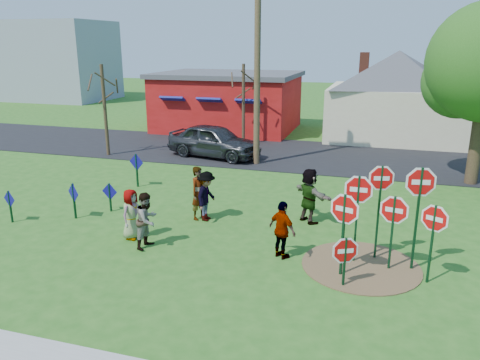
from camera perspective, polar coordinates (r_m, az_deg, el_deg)
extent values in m
plane|color=#265F1B|center=(15.02, -2.80, -6.57)|extent=(120.00, 120.00, 0.00)
cube|color=black|center=(25.63, 5.79, 3.17)|extent=(120.00, 7.50, 0.04)
cylinder|color=brown|center=(13.36, 14.50, -10.09)|extent=(3.20, 3.20, 0.03)
cube|color=#9A120F|center=(32.89, -1.44, 9.33)|extent=(9.00, 7.00, 3.60)
cube|color=#4C4C51|center=(32.70, -1.47, 12.72)|extent=(9.40, 7.40, 0.30)
cube|color=navy|center=(30.40, -8.15, 9.73)|extent=(1.60, 0.78, 0.45)
cube|color=navy|center=(29.44, -3.66, 9.64)|extent=(1.60, 0.78, 0.45)
cube|color=navy|center=(28.67, 1.10, 9.49)|extent=(1.60, 0.78, 0.45)
cube|color=beige|center=(31.31, 18.25, 7.79)|extent=(8.00, 7.00, 3.20)
pyramid|color=#4C4C51|center=(31.03, 18.90, 14.73)|extent=(9.40, 9.40, 2.20)
cube|color=brown|center=(30.06, 14.90, 13.49)|extent=(0.55, 0.55, 1.40)
cube|color=brown|center=(32.16, 22.36, 12.99)|extent=(0.55, 0.55, 1.40)
cube|color=#8C939E|center=(54.04, -21.09, 13.40)|extent=(10.00, 8.00, 8.00)
cube|color=#0E351C|center=(12.33, 12.43, -6.66)|extent=(0.08, 0.09, 2.22)
cylinder|color=white|center=(12.07, 12.64, -3.49)|extent=(1.00, 0.40, 1.06)
cylinder|color=#C00A0A|center=(12.07, 12.64, -3.49)|extent=(0.86, 0.35, 0.92)
cube|color=white|center=(12.07, 12.64, -3.49)|extent=(0.44, 0.17, 0.13)
cube|color=#0E351C|center=(13.43, 16.51, -3.92)|extent=(0.06, 0.07, 2.70)
cylinder|color=white|center=(13.12, 16.86, 0.21)|extent=(0.92, 0.24, 0.94)
cylinder|color=#C00A0A|center=(13.12, 16.86, 0.21)|extent=(0.79, 0.22, 0.81)
cube|color=white|center=(13.12, 16.86, 0.21)|extent=(0.40, 0.11, 0.12)
cylinder|color=gold|center=(13.12, 16.86, 0.21)|extent=(0.92, 0.24, 0.94)
cube|color=#0E351C|center=(13.07, 20.72, -4.58)|extent=(0.07, 0.08, 2.83)
cylinder|color=white|center=(12.76, 21.19, -0.23)|extent=(1.04, 0.21, 1.05)
cylinder|color=#C00A0A|center=(12.76, 21.19, -0.23)|extent=(0.90, 0.19, 0.91)
cube|color=white|center=(12.76, 21.19, -0.23)|extent=(0.46, 0.09, 0.13)
cube|color=#0E351C|center=(13.02, 18.02, -6.23)|extent=(0.07, 0.08, 2.06)
cylinder|color=white|center=(12.79, 18.28, -3.49)|extent=(0.99, 0.24, 1.01)
cylinder|color=#C00A0A|center=(12.79, 18.28, -3.49)|extent=(0.86, 0.21, 0.87)
cube|color=white|center=(12.79, 18.28, -3.49)|extent=(0.44, 0.10, 0.13)
cylinder|color=gold|center=(12.79, 18.28, -3.49)|extent=(0.99, 0.24, 1.01)
cube|color=#0E351C|center=(12.00, 12.62, -9.76)|extent=(0.07, 0.08, 1.30)
cylinder|color=white|center=(11.87, 12.71, -8.41)|extent=(0.83, 0.43, 0.92)
cylinder|color=#C00A0A|center=(11.87, 12.71, -8.41)|extent=(0.72, 0.37, 0.79)
cube|color=white|center=(11.87, 12.71, -8.41)|extent=(0.36, 0.19, 0.11)
cube|color=#0E351C|center=(12.65, 22.30, -7.32)|extent=(0.07, 0.08, 2.07)
cylinder|color=white|center=(12.40, 22.65, -4.36)|extent=(0.83, 0.44, 0.93)
cylinder|color=#C00A0A|center=(12.40, 22.65, -4.36)|extent=(0.72, 0.38, 0.80)
cube|color=white|center=(12.40, 22.65, -4.36)|extent=(0.36, 0.19, 0.12)
cylinder|color=gold|center=(12.40, 22.65, -4.36)|extent=(0.83, 0.43, 0.93)
cube|color=#0E351C|center=(13.12, 14.00, -4.72)|extent=(0.06, 0.07, 2.48)
cylinder|color=white|center=(12.85, 14.26, -1.13)|extent=(1.04, 0.05, 1.04)
cylinder|color=#C00A0A|center=(12.85, 14.26, -1.13)|extent=(0.89, 0.04, 0.89)
cube|color=white|center=(12.85, 14.26, -1.13)|extent=(0.46, 0.02, 0.13)
cube|color=#0E351C|center=(17.54, -26.20, -2.94)|extent=(0.06, 0.07, 1.11)
cube|color=navy|center=(17.45, -26.31, -2.08)|extent=(0.58, 0.18, 0.60)
cube|color=#0E351C|center=(17.05, -19.56, -2.45)|extent=(0.08, 0.08, 1.25)
cube|color=navy|center=(16.96, -19.66, -1.48)|extent=(0.62, 0.34, 0.69)
cube|color=#0E351C|center=(17.40, -15.56, -2.07)|extent=(0.05, 0.06, 1.05)
cube|color=navy|center=(17.33, -15.61, -1.36)|extent=(0.63, 0.07, 0.63)
cube|color=#0E351C|center=(20.06, -12.46, 1.14)|extent=(0.07, 0.08, 1.41)
cube|color=navy|center=(19.97, -12.52, 2.14)|extent=(0.71, 0.18, 0.73)
imported|color=#394F86|center=(14.79, -13.12, -4.06)|extent=(0.61, 0.84, 1.59)
imported|color=#237D6A|center=(16.01, -5.03, -1.59)|extent=(0.66, 0.79, 1.85)
imported|color=brown|center=(14.06, -11.26, -4.82)|extent=(0.75, 0.90, 1.69)
imported|color=#343439|center=(15.88, -4.11, -1.98)|extent=(0.69, 1.14, 1.72)
imported|color=#452B5B|center=(13.15, 5.18, -6.10)|extent=(1.04, 0.89, 1.68)
imported|color=#1F4824|center=(15.82, 8.45, -1.89)|extent=(1.65, 1.59, 1.87)
imported|color=#333338|center=(24.70, -3.17, 4.80)|extent=(5.34, 3.06, 1.71)
cylinder|color=#4C3823|center=(22.72, 2.12, 13.84)|extent=(0.30, 0.30, 9.68)
cylinder|color=#382819|center=(22.05, 26.92, 4.67)|extent=(0.52, 0.52, 4.08)
sphere|color=#225216|center=(22.37, 25.23, 10.82)|extent=(3.16, 3.16, 3.16)
cylinder|color=#382819|center=(25.84, -16.13, 8.09)|extent=(0.18, 0.18, 4.80)
cylinder|color=#382819|center=(27.50, 0.42, 9.10)|extent=(0.18, 0.18, 4.70)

